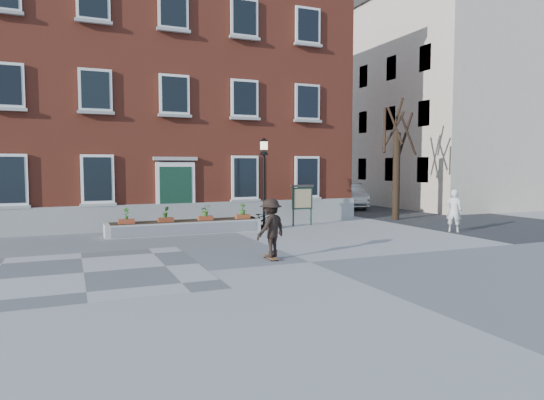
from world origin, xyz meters
name	(u,v)px	position (x,y,z in m)	size (l,w,h in m)	color
ground	(310,262)	(0.00, 0.00, 0.00)	(100.00, 100.00, 0.00)	gray
checker_patch	(84,273)	(-6.00, 1.00, 0.01)	(6.00, 6.00, 0.01)	#58585B
bicycle	(263,219)	(1.39, 7.12, 0.47)	(0.62, 1.78, 0.94)	black
parked_car	(349,196)	(10.41, 14.79, 0.81)	(1.71, 4.89, 1.61)	silver
bystander	(454,211)	(8.36, 3.29, 0.89)	(0.65, 0.42, 1.77)	silver
brick_building	(155,98)	(-2.00, 13.98, 6.30)	(18.40, 10.85, 12.60)	#983D29
planter_assembly	(185,226)	(-1.99, 7.18, 0.31)	(6.20, 1.12, 1.15)	beige
bare_tree	(397,165)	(9.01, 8.01, 2.79)	(1.83, 1.83, 6.16)	black
side_street	(398,112)	(17.99, 19.78, 7.02)	(15.20, 36.00, 14.50)	#323235
lamp_post	(264,170)	(1.44, 7.13, 2.54)	(0.40, 0.40, 3.93)	black
notice_board	(302,198)	(3.55, 7.68, 1.26)	(1.10, 0.16, 1.87)	#18301F
skateboarder	(271,228)	(-0.87, 0.83, 0.93)	(1.27, 1.07, 1.79)	brown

